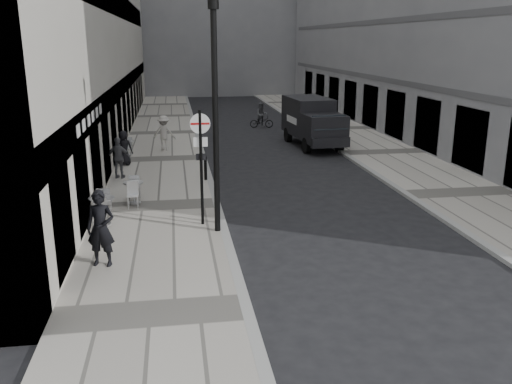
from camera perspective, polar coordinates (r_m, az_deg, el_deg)
sidewalk at (r=26.13m, az=-9.92°, el=3.37°), size 4.00×60.00×0.12m
far_sidewalk at (r=28.10m, az=13.16°, el=4.05°), size 4.00×60.00×0.12m
walking_man at (r=13.81m, az=-16.03°, el=-3.70°), size 0.79×0.61×1.93m
sign_post at (r=16.05m, az=-5.83°, el=4.18°), size 0.60×0.09×3.47m
lamppost at (r=15.20m, az=-4.32°, el=9.01°), size 0.30×0.30×6.56m
bollard_near at (r=21.74m, az=-5.34°, el=2.44°), size 0.12×0.12×0.90m
bollard_far at (r=16.59m, az=-4.11°, el=-1.86°), size 0.11×0.11×0.83m
panel_van at (r=29.43m, az=5.90°, el=7.60°), size 2.38×5.52×2.54m
cyclist at (r=35.62m, az=0.58°, el=7.79°), size 1.56×0.68×1.63m
pedestrian_a at (r=22.53m, az=-14.24°, el=3.49°), size 1.04×0.62×1.66m
pedestrian_b at (r=27.88m, az=-9.66°, el=6.14°), size 1.25×0.87×1.77m
pedestrian_c at (r=24.93m, az=-13.74°, el=4.53°), size 0.84×0.63×1.55m
cafe_table_near at (r=18.99m, az=-12.74°, el=0.14°), size 0.68×1.53×0.87m
cafe_table_mid at (r=17.00m, az=-15.89°, el=-1.68°), size 0.77×1.75×0.99m
cafe_table_far at (r=27.26m, az=-13.30°, el=4.69°), size 0.62×1.40×0.79m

